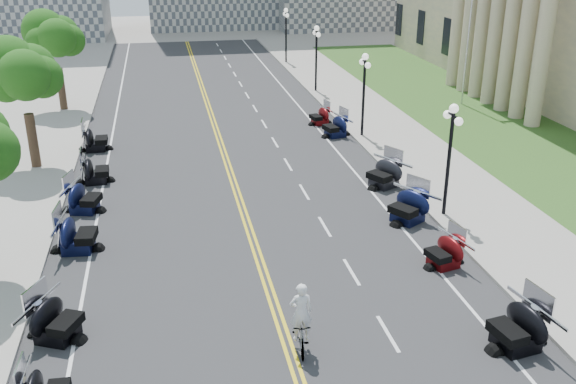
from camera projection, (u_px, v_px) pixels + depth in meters
ground at (266, 281)px, 23.13m from camera, size 160.00×160.00×0.00m
road at (233, 182)px, 32.21m from camera, size 16.00×90.00×0.01m
centerline_yellow_a at (231, 182)px, 32.18m from camera, size 0.12×90.00×0.00m
centerline_yellow_b at (236, 182)px, 32.23m from camera, size 0.12×90.00×0.00m
edge_line_north at (356, 173)px, 33.37m from camera, size 0.12×90.00×0.00m
edge_line_south at (102, 191)px, 31.05m from camera, size 0.12×90.00×0.00m
lane_dash_5 at (388, 333)px, 20.08m from camera, size 0.12×2.00×0.00m
lane_dash_6 at (351, 272)px, 23.71m from camera, size 0.12×2.00×0.00m
lane_dash_7 at (325, 226)px, 27.34m from camera, size 0.12×2.00×0.00m
lane_dash_8 at (304, 192)px, 30.97m from camera, size 0.12×2.00×0.00m
lane_dash_9 at (288, 164)px, 34.60m from camera, size 0.12×2.00×0.00m
lane_dash_10 at (275, 142)px, 38.23m from camera, size 0.12×2.00×0.00m
lane_dash_11 at (264, 124)px, 41.87m from camera, size 0.12×2.00×0.00m
lane_dash_12 at (255, 108)px, 45.50m from camera, size 0.12×2.00×0.00m
lane_dash_13 at (247, 95)px, 49.13m from camera, size 0.12×2.00×0.00m
lane_dash_14 at (241, 84)px, 52.76m from camera, size 0.12×2.00×0.00m
lane_dash_15 at (235, 74)px, 56.39m from camera, size 0.12×2.00×0.00m
lane_dash_16 at (230, 65)px, 60.02m from camera, size 0.12×2.00×0.00m
lane_dash_17 at (225, 58)px, 63.66m from camera, size 0.12×2.00×0.00m
lane_dash_18 at (221, 51)px, 67.29m from camera, size 0.12×2.00×0.00m
lane_dash_19 at (217, 45)px, 70.92m from camera, size 0.12×2.00×0.00m
sidewalk_north at (430, 167)px, 34.09m from camera, size 5.00×90.00×0.15m
sidewalk_south at (12, 196)px, 30.28m from camera, size 5.00×90.00×0.15m
lawn at (481, 120)px, 42.63m from camera, size 9.00×60.00×0.10m
street_lamp_2 at (449, 161)px, 27.34m from camera, size 0.50×1.20×4.90m
street_lamp_3 at (364, 95)px, 38.23m from camera, size 0.50×1.20×4.90m
street_lamp_4 at (316, 59)px, 49.13m from camera, size 0.50×1.20×4.90m
street_lamp_5 at (286, 36)px, 60.02m from camera, size 0.50×1.20×4.90m
flagpole at (469, 35)px, 44.48m from camera, size 1.10×0.20×10.00m
tree_3 at (23, 80)px, 32.23m from camera, size 4.80×4.80×9.20m
tree_4 at (55, 42)px, 43.13m from camera, size 4.80×4.80×9.20m
motorcycle_n_4 at (518, 325)px, 19.15m from camera, size 2.56×2.56×1.55m
motorcycle_n_5 at (444, 251)px, 23.92m from camera, size 2.23×2.23×1.29m
motorcycle_n_6 at (408, 205)px, 27.58m from camera, size 3.01×3.01×1.53m
motorcycle_n_7 at (384, 172)px, 31.38m from camera, size 2.93×2.93×1.51m
motorcycle_n_9 at (335, 125)px, 39.08m from camera, size 2.44×2.44×1.41m
motorcycle_n_10 at (320, 115)px, 41.59m from camera, size 2.08×2.08×1.24m
motorcycle_s_5 at (56, 318)px, 19.58m from camera, size 2.79×2.79×1.46m
motorcycle_s_6 at (77, 233)px, 25.03m from camera, size 2.44×2.44×1.56m
motorcycle_s_7 at (84, 196)px, 28.55m from camera, size 2.58×2.58×1.47m
motorcycle_s_8 at (95, 169)px, 31.89m from camera, size 2.13×2.13×1.43m
motorcycle_s_9 at (95, 138)px, 36.58m from camera, size 2.17×2.17×1.48m
bicycle at (301, 334)px, 19.16m from camera, size 0.71×1.82×1.06m
cyclist_rider at (301, 291)px, 18.60m from camera, size 0.69×0.46×1.90m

